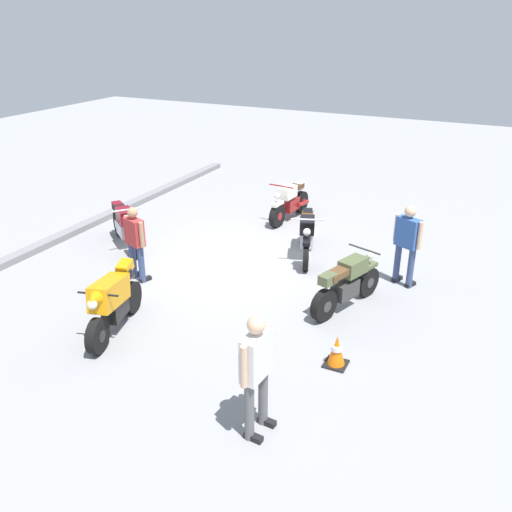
% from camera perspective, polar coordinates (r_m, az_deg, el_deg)
% --- Properties ---
extents(ground_plane, '(40.00, 40.00, 0.00)m').
position_cam_1_polar(ground_plane, '(12.15, -1.78, -0.74)').
color(ground_plane, gray).
extents(curb_edge, '(14.00, 0.30, 0.15)m').
position_cam_1_polar(curb_edge, '(14.68, -17.90, 2.88)').
color(curb_edge, gray).
rests_on(curb_edge, ground).
extents(motorcycle_cream_vintage, '(1.96, 0.70, 1.07)m').
position_cam_1_polar(motorcycle_cream_vintage, '(14.65, 3.59, 5.70)').
color(motorcycle_cream_vintage, black).
rests_on(motorcycle_cream_vintage, ground).
extents(motorcycle_olive_vintage, '(1.90, 0.94, 1.07)m').
position_cam_1_polar(motorcycle_olive_vintage, '(10.28, 9.48, -2.94)').
color(motorcycle_olive_vintage, black).
rests_on(motorcycle_olive_vintage, ground).
extents(motorcycle_black_cruiser, '(2.00, 0.92, 1.09)m').
position_cam_1_polar(motorcycle_black_cruiser, '(12.36, 5.38, 2.24)').
color(motorcycle_black_cruiser, black).
rests_on(motorcycle_black_cruiser, ground).
extents(motorcycle_orange_sportbike, '(1.93, 0.84, 1.14)m').
position_cam_1_polar(motorcycle_orange_sportbike, '(9.67, -14.83, -4.57)').
color(motorcycle_orange_sportbike, black).
rests_on(motorcycle_orange_sportbike, ground).
extents(motorcycle_maroon_cruiser, '(1.37, 1.73, 1.09)m').
position_cam_1_polar(motorcycle_maroon_cruiser, '(13.23, -13.63, 3.15)').
color(motorcycle_maroon_cruiser, black).
rests_on(motorcycle_maroon_cruiser, ground).
extents(person_in_blue_shirt, '(0.47, 0.63, 1.70)m').
position_cam_1_polar(person_in_blue_shirt, '(11.22, 15.58, 1.59)').
color(person_in_blue_shirt, '#384772').
rests_on(person_in_blue_shirt, ground).
extents(person_in_white_shirt, '(0.68, 0.34, 1.76)m').
position_cam_1_polar(person_in_white_shirt, '(7.00, 0.05, -11.61)').
color(person_in_white_shirt, '#59595B').
rests_on(person_in_white_shirt, ground).
extents(person_in_red_shirt, '(0.43, 0.62, 1.60)m').
position_cam_1_polar(person_in_red_shirt, '(11.30, -12.58, 1.66)').
color(person_in_red_shirt, '#384772').
rests_on(person_in_red_shirt, ground).
extents(traffic_cone, '(0.36, 0.36, 0.53)m').
position_cam_1_polar(traffic_cone, '(8.74, 8.47, -9.83)').
color(traffic_cone, black).
rests_on(traffic_cone, ground).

